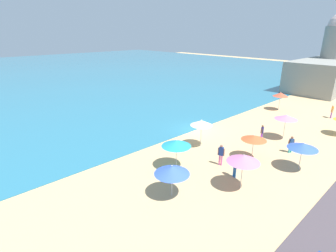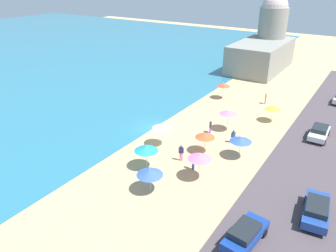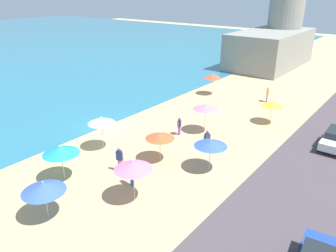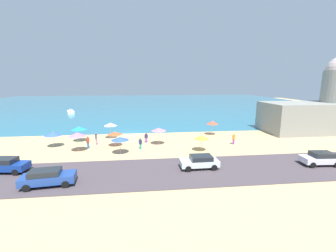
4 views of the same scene
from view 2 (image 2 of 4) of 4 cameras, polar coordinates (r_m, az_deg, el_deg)
The scene contains 20 objects.
ground_plane at distance 40.28m, azimuth -2.56°, elevation -0.45°, with size 160.00×160.00×0.00m, color tan.
coastal_road at distance 34.32m, azimuth 22.95°, elevation -7.56°, with size 80.00×8.00×0.06m, color #4A4045.
beach_umbrella_0 at distance 35.45m, azimuth -1.14°, elevation 0.04°, with size 2.08×2.08×2.68m.
beach_umbrella_1 at distance 28.36m, azimuth -3.19°, elevation -8.02°, with size 2.33×2.33×2.28m.
beach_umbrella_2 at distance 43.53m, azimuth 17.81°, elevation 3.08°, with size 1.98×1.98×2.23m.
beach_umbrella_3 at distance 34.09m, azimuth 12.55°, elevation -2.31°, with size 2.25×2.25×2.34m.
beach_umbrella_4 at distance 49.92m, azimuth 9.63°, elevation 7.13°, with size 2.00×2.00×2.52m.
beach_umbrella_5 at distance 31.54m, azimuth -3.82°, elevation -3.92°, with size 2.34×2.34×2.44m.
beach_umbrella_6 at distance 39.62m, azimuth 10.49°, elevation 2.35°, with size 2.17×2.17×2.60m.
beach_umbrella_7 at distance 34.47m, azimuth 6.47°, elevation -1.67°, with size 2.09×2.09×2.23m.
beach_umbrella_8 at distance 29.88m, azimuth 5.55°, elevation -5.32°, with size 2.22×2.22×2.66m.
bather_0 at distance 37.32m, azimuth 11.28°, elevation -1.66°, with size 0.48×0.39×1.58m.
bather_1 at distance 33.16m, azimuth 2.31°, elevation -4.50°, with size 0.33×0.54×1.83m.
bather_2 at distance 39.16m, azimuth 7.40°, elevation -0.02°, with size 0.56×0.30×1.58m.
bather_3 at distance 31.81m, azimuth 4.44°, elevation -6.01°, with size 0.35×0.53×1.80m.
bather_4 at distance 49.59m, azimuth 16.65°, elevation 4.74°, with size 0.55×0.32×1.67m.
parked_car_1 at distance 41.36m, azimuth 24.84°, elevation -0.98°, with size 4.10×2.00×1.40m.
parked_car_2 at distance 28.53m, azimuth 24.41°, elevation -13.11°, with size 4.72×2.34×1.49m.
parked_car_4 at distance 24.75m, azimuth 13.30°, elevation -17.87°, with size 4.40×2.23×1.51m.
harbor_fortress at distance 68.52m, azimuth 16.58°, elevation 13.29°, with size 16.79×8.32×13.67m.
Camera 2 is at (-29.32, -21.32, 17.55)m, focal length 35.00 mm.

